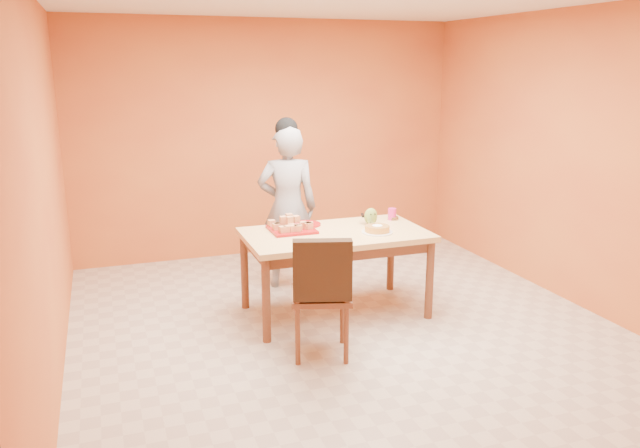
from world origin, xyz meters
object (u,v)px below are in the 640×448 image
object	(u,v)px
pastry_platter	(292,229)
checker_tin	(393,218)
sponge_cake	(377,229)
dining_table	(335,242)
egg_ornament	(371,216)
person	(288,208)
red_dinner_plate	(306,224)
dining_chair	(322,293)
magenta_glass	(392,214)

from	to	relation	value
pastry_platter	checker_tin	xyz separation A→B (m)	(1.03, 0.07, 0.00)
pastry_platter	sponge_cake	size ratio (longest dim) A/B	1.76
dining_table	egg_ornament	world-z (taller)	egg_ornament
pastry_platter	person	bearing A→B (deg)	76.51
dining_table	sponge_cake	distance (m)	0.39
person	sponge_cake	distance (m)	1.12
egg_ornament	red_dinner_plate	bearing A→B (deg)	149.93
red_dinner_plate	checker_tin	xyz separation A→B (m)	(0.85, -0.07, 0.01)
dining_table	egg_ornament	xyz separation A→B (m)	(0.40, 0.14, 0.17)
dining_chair	magenta_glass	bearing A→B (deg)	60.02
pastry_platter	red_dinner_plate	xyz separation A→B (m)	(0.18, 0.15, -0.00)
pastry_platter	sponge_cake	bearing A→B (deg)	-24.77
dining_chair	egg_ornament	xyz separation A→B (m)	(0.79, 0.89, 0.33)
dining_table	pastry_platter	size ratio (longest dim) A/B	4.17
sponge_cake	person	bearing A→B (deg)	117.89
dining_chair	pastry_platter	distance (m)	0.96
person	sponge_cake	bearing A→B (deg)	130.67
dining_chair	sponge_cake	size ratio (longest dim) A/B	4.52
dining_table	person	distance (m)	0.88
egg_ornament	magenta_glass	distance (m)	0.29
egg_ornament	pastry_platter	bearing A→B (deg)	165.01
dining_table	sponge_cake	world-z (taller)	sponge_cake
checker_tin	red_dinner_plate	bearing A→B (deg)	175.07
red_dinner_plate	egg_ornament	world-z (taller)	egg_ornament
dining_table	person	bearing A→B (deg)	102.50
dining_table	magenta_glass	bearing A→B (deg)	19.84
pastry_platter	egg_ornament	distance (m)	0.75
red_dinner_plate	magenta_glass	distance (m)	0.84
dining_chair	checker_tin	distance (m)	1.49
red_dinner_plate	checker_tin	world-z (taller)	checker_tin
dining_table	checker_tin	bearing A→B (deg)	19.81
sponge_cake	egg_ornament	size ratio (longest dim) A/B	1.39
pastry_platter	checker_tin	size ratio (longest dim) A/B	3.76
person	red_dinner_plate	size ratio (longest dim) A/B	6.02
dining_table	red_dinner_plate	bearing A→B (deg)	117.69
egg_ornament	magenta_glass	bearing A→B (deg)	9.25
sponge_cake	egg_ornament	bearing A→B (deg)	77.52
magenta_glass	dining_chair	bearing A→B (deg)	-136.85
checker_tin	dining_table	bearing A→B (deg)	-160.19
pastry_platter	dining_table	bearing A→B (deg)	-26.23
pastry_platter	magenta_glass	bearing A→B (deg)	3.84
dining_table	sponge_cake	xyz separation A→B (m)	(0.34, -0.14, 0.13)
pastry_platter	magenta_glass	xyz separation A→B (m)	(1.02, 0.07, 0.04)
sponge_cake	magenta_glass	xyz separation A→B (m)	(0.33, 0.38, 0.02)
person	egg_ornament	distance (m)	0.92
dining_table	pastry_platter	bearing A→B (deg)	153.77
sponge_cake	checker_tin	size ratio (longest dim) A/B	2.13
red_dinner_plate	checker_tin	size ratio (longest dim) A/B	2.65
sponge_cake	checker_tin	distance (m)	0.52
dining_table	magenta_glass	size ratio (longest dim) A/B	14.44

